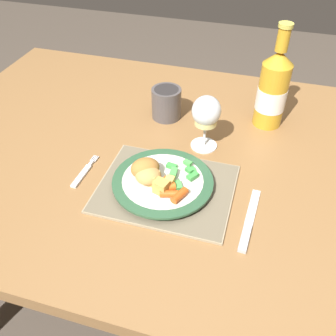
{
  "coord_description": "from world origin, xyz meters",
  "views": [
    {
      "loc": [
        0.18,
        -0.74,
        1.35
      ],
      "look_at": [
        -0.0,
        -0.11,
        0.78
      ],
      "focal_mm": 40.0,
      "sensor_mm": 36.0,
      "label": 1
    }
  ],
  "objects_px": {
    "dinner_plate": "(163,183)",
    "bottle": "(273,89)",
    "table_knife": "(248,225)",
    "fork": "(83,173)",
    "drinking_cup": "(166,103)",
    "wine_glass": "(206,114)",
    "dining_table": "(181,175)"
  },
  "relations": [
    {
      "from": "drinking_cup",
      "to": "wine_glass",
      "type": "bearing_deg",
      "value": -38.71
    },
    {
      "from": "fork",
      "to": "wine_glass",
      "type": "height_order",
      "value": "wine_glass"
    },
    {
      "from": "dinner_plate",
      "to": "wine_glass",
      "type": "height_order",
      "value": "wine_glass"
    },
    {
      "from": "table_knife",
      "to": "wine_glass",
      "type": "relative_size",
      "value": 1.24
    },
    {
      "from": "fork",
      "to": "bottle",
      "type": "distance_m",
      "value": 0.55
    },
    {
      "from": "bottle",
      "to": "drinking_cup",
      "type": "distance_m",
      "value": 0.3
    },
    {
      "from": "dining_table",
      "to": "wine_glass",
      "type": "bearing_deg",
      "value": 41.93
    },
    {
      "from": "dining_table",
      "to": "bottle",
      "type": "height_order",
      "value": "bottle"
    },
    {
      "from": "fork",
      "to": "drinking_cup",
      "type": "xyz_separation_m",
      "value": [
        0.12,
        0.3,
        0.04
      ]
    },
    {
      "from": "dinner_plate",
      "to": "drinking_cup",
      "type": "relative_size",
      "value": 2.61
    },
    {
      "from": "bottle",
      "to": "fork",
      "type": "bearing_deg",
      "value": -139.18
    },
    {
      "from": "dining_table",
      "to": "dinner_plate",
      "type": "distance_m",
      "value": 0.17
    },
    {
      "from": "dinner_plate",
      "to": "drinking_cup",
      "type": "bearing_deg",
      "value": 104.92
    },
    {
      "from": "dinner_plate",
      "to": "bottle",
      "type": "xyz_separation_m",
      "value": [
        0.21,
        0.34,
        0.09
      ]
    },
    {
      "from": "wine_glass",
      "to": "bottle",
      "type": "relative_size",
      "value": 0.52
    },
    {
      "from": "table_knife",
      "to": "wine_glass",
      "type": "xyz_separation_m",
      "value": [
        -0.15,
        0.24,
        0.1
      ]
    },
    {
      "from": "fork",
      "to": "drinking_cup",
      "type": "height_order",
      "value": "drinking_cup"
    },
    {
      "from": "dinner_plate",
      "to": "fork",
      "type": "relative_size",
      "value": 1.93
    },
    {
      "from": "wine_glass",
      "to": "drinking_cup",
      "type": "bearing_deg",
      "value": 141.29
    },
    {
      "from": "dining_table",
      "to": "dinner_plate",
      "type": "height_order",
      "value": "dinner_plate"
    },
    {
      "from": "dining_table",
      "to": "table_knife",
      "type": "xyz_separation_m",
      "value": [
        0.2,
        -0.2,
        0.08
      ]
    },
    {
      "from": "dinner_plate",
      "to": "bottle",
      "type": "relative_size",
      "value": 0.82
    },
    {
      "from": "dinner_plate",
      "to": "table_knife",
      "type": "relative_size",
      "value": 1.28
    },
    {
      "from": "table_knife",
      "to": "wine_glass",
      "type": "distance_m",
      "value": 0.3
    },
    {
      "from": "table_knife",
      "to": "dinner_plate",
      "type": "bearing_deg",
      "value": 164.11
    },
    {
      "from": "dinner_plate",
      "to": "fork",
      "type": "height_order",
      "value": "dinner_plate"
    },
    {
      "from": "table_knife",
      "to": "dining_table",
      "type": "bearing_deg",
      "value": 134.83
    },
    {
      "from": "fork",
      "to": "table_knife",
      "type": "bearing_deg",
      "value": -7.02
    },
    {
      "from": "fork",
      "to": "bottle",
      "type": "relative_size",
      "value": 0.43
    },
    {
      "from": "fork",
      "to": "table_knife",
      "type": "relative_size",
      "value": 0.66
    },
    {
      "from": "dinner_plate",
      "to": "drinking_cup",
      "type": "height_order",
      "value": "drinking_cup"
    },
    {
      "from": "dinner_plate",
      "to": "wine_glass",
      "type": "distance_m",
      "value": 0.21
    }
  ]
}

